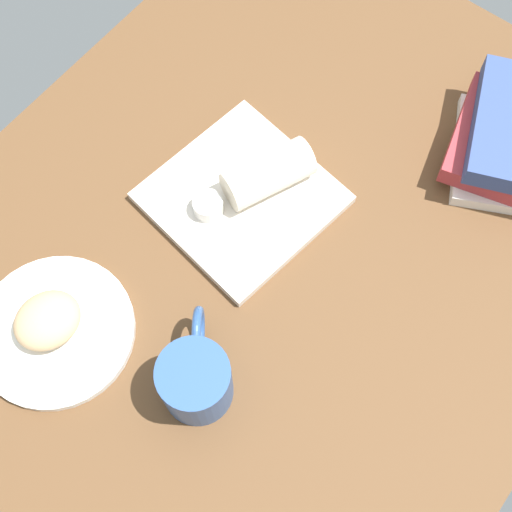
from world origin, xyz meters
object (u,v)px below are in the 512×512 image
object	(u,v)px
square_plate	(242,198)
round_plate	(56,331)
breakfast_wrap	(268,174)
scone_pastry	(47,320)
coffee_mug	(196,379)
book_stack	(507,139)
sauce_cup	(208,206)

from	to	relation	value
square_plate	round_plate	bearing A→B (deg)	-13.04
round_plate	breakfast_wrap	distance (cm)	37.15
scone_pastry	coffee_mug	size ratio (longest dim) A/B	0.70
scone_pastry	square_plate	bearing A→B (deg)	165.86
round_plate	breakfast_wrap	bearing A→B (deg)	165.51
coffee_mug	scone_pastry	bearing A→B (deg)	-74.17
book_stack	coffee_mug	world-z (taller)	coffee_mug
round_plate	book_stack	bearing A→B (deg)	151.75
coffee_mug	square_plate	bearing A→B (deg)	-153.12
sauce_cup	square_plate	bearing A→B (deg)	154.50
square_plate	breakfast_wrap	xyz separation A→B (cm)	(-3.89, 1.86, 3.79)
sauce_cup	breakfast_wrap	bearing A→B (deg)	154.50
square_plate	scone_pastry	bearing A→B (deg)	-14.14
scone_pastry	round_plate	bearing A→B (deg)	72.14
round_plate	sauce_cup	bearing A→B (deg)	169.38
sauce_cup	book_stack	bearing A→B (deg)	141.18
round_plate	book_stack	xyz separation A→B (cm)	(-62.37, 33.51, 3.76)
square_plate	breakfast_wrap	bearing A→B (deg)	154.50
sauce_cup	breakfast_wrap	distance (cm)	9.85
scone_pastry	square_plate	world-z (taller)	scone_pastry
book_stack	square_plate	bearing A→B (deg)	-40.59
round_plate	breakfast_wrap	xyz separation A→B (cm)	(-35.77, 9.24, 3.89)
sauce_cup	book_stack	distance (cm)	45.41
coffee_mug	sauce_cup	bearing A→B (deg)	-143.63
square_plate	sauce_cup	world-z (taller)	sauce_cup
scone_pastry	coffee_mug	xyz separation A→B (cm)	(-5.96, 21.02, 1.45)
scone_pastry	square_plate	size ratio (longest dim) A/B	0.38
round_plate	square_plate	xyz separation A→B (cm)	(-31.88, 7.39, 0.10)
scone_pastry	sauce_cup	bearing A→B (deg)	168.08
breakfast_wrap	coffee_mug	distance (cm)	31.66
scone_pastry	breakfast_wrap	size ratio (longest dim) A/B	0.70
round_plate	sauce_cup	distance (cm)	27.57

